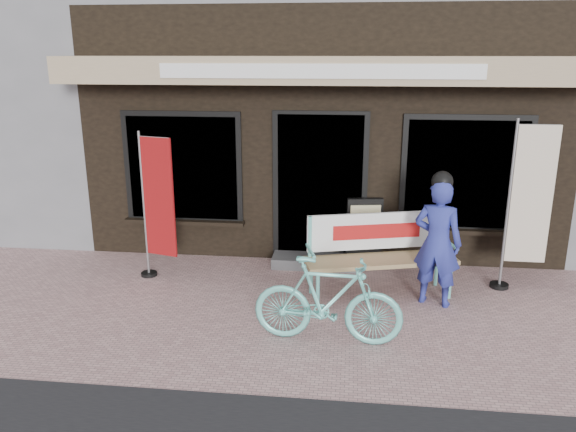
# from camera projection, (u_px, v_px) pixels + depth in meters

# --- Properties ---
(ground) EXTENTS (70.00, 70.00, 0.00)m
(ground) POSITION_uv_depth(u_px,v_px,m) (308.00, 321.00, 6.44)
(ground) COLOR #B98E8D
(ground) RESTS_ON ground
(storefront) EXTENTS (7.00, 6.77, 6.00)m
(storefront) POSITION_uv_depth(u_px,v_px,m) (331.00, 51.00, 10.34)
(storefront) COLOR black
(storefront) RESTS_ON ground
(bench) EXTENTS (1.95, 0.95, 1.03)m
(bench) POSITION_uv_depth(u_px,v_px,m) (379.00, 248.00, 7.06)
(bench) COLOR #6CD3C7
(bench) RESTS_ON ground
(person) EXTENTS (0.66, 0.55, 1.66)m
(person) POSITION_uv_depth(u_px,v_px,m) (438.00, 240.00, 6.69)
(person) COLOR navy
(person) RESTS_ON ground
(bicycle) EXTENTS (1.60, 0.55, 0.94)m
(bicycle) POSITION_uv_depth(u_px,v_px,m) (328.00, 301.00, 5.87)
(bicycle) COLOR #6CD3C7
(bicycle) RESTS_ON ground
(nobori_red) EXTENTS (0.59, 0.28, 2.00)m
(nobori_red) POSITION_uv_depth(u_px,v_px,m) (157.00, 205.00, 7.41)
(nobori_red) COLOR gray
(nobori_red) RESTS_ON ground
(nobori_cream) EXTENTS (0.64, 0.24, 2.21)m
(nobori_cream) POSITION_uv_depth(u_px,v_px,m) (527.00, 204.00, 7.04)
(nobori_cream) COLOR gray
(nobori_cream) RESTS_ON ground
(menu_stand) EXTENTS (0.51, 0.18, 1.01)m
(menu_stand) POSITION_uv_depth(u_px,v_px,m) (364.00, 232.00, 7.98)
(menu_stand) COLOR black
(menu_stand) RESTS_ON ground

